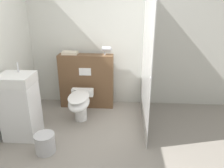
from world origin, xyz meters
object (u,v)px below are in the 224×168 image
toilet (80,103)px  hair_drier (107,49)px  sink_vanity (20,106)px  waste_bin (45,143)px

toilet → hair_drier: (0.41, 0.62, 0.79)m
toilet → sink_vanity: bearing=-148.8°
sink_vanity → hair_drier: bearing=42.4°
hair_drier → waste_bin: size_ratio=0.67×
toilet → sink_vanity: 0.93m
toilet → hair_drier: size_ratio=3.66×
sink_vanity → waste_bin: size_ratio=4.08×
sink_vanity → waste_bin: 0.70m
sink_vanity → waste_bin: sink_vanity is taller
toilet → hair_drier: 1.09m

